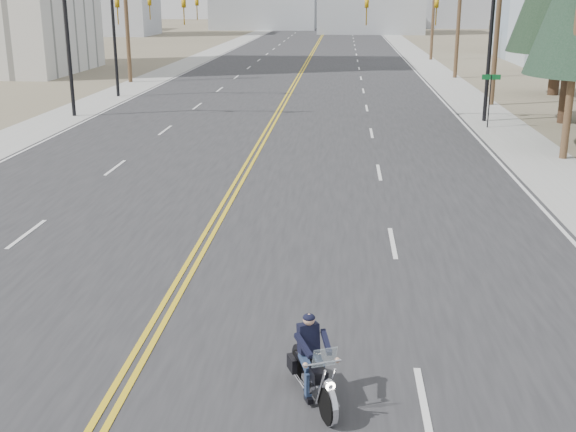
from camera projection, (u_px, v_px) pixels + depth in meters
The scene contains 12 objects.
road at pixel (309, 59), 74.78m from camera, with size 20.00×200.00×0.01m, color #303033.
sidewalk_left at pixel (199, 58), 75.61m from camera, with size 3.00×200.00×0.01m, color #A5A5A0.
sidewalk_right at pixel (421, 60), 73.95m from camera, with size 3.00×200.00×0.01m, color #A5A5A0.
traffic_mast_left at pixel (104, 23), 37.75m from camera, with size 7.10×0.26×7.00m.
traffic_mast_right at pixel (451, 24), 36.45m from camera, with size 7.10×0.26×7.00m.
traffic_mast_far at pixel (139, 19), 45.42m from camera, with size 6.10×0.26×7.00m.
street_sign at pixel (490, 91), 35.33m from camera, with size 0.90×0.06×2.62m.
utility_pole_c at pixel (499, 6), 41.69m from camera, with size 2.20×0.30×11.00m.
utility_pole_d at pixel (460, 0), 55.92m from camera, with size 2.20×0.30×11.50m.
utility_pole_e at pixel (434, 2), 72.20m from camera, with size 2.20×0.30×11.00m.
utility_pole_left at pixel (126, 7), 53.10m from camera, with size 2.20×0.30×10.50m.
motorcyclist at pixel (314, 361), 11.49m from camera, with size 0.79×1.84×1.43m, color black, non-canonical shape.
Camera 1 is at (3.59, -6.22, 6.30)m, focal length 45.00 mm.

